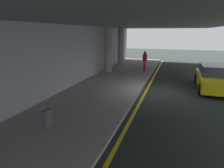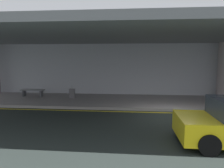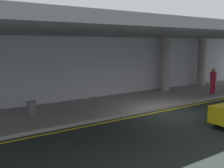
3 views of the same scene
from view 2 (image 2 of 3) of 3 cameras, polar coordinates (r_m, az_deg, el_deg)
ground_plane at (r=10.42m, az=16.38°, el=-8.62°), size 60.00×60.00×0.00m
sidewalk at (r=13.37m, az=13.89°, el=-4.75°), size 26.00×4.20×0.15m
lane_stripe_yellow at (r=11.11m, az=15.67°, el=-7.60°), size 26.00×0.14×0.01m
support_column_left_mid at (r=15.61m, az=28.01°, el=3.33°), size 0.65×0.65×3.65m
ceiling_overhang at (r=12.66m, az=14.75°, el=12.20°), size 28.00×13.20×0.30m
terminal_back_wall at (r=15.35m, az=12.87°, el=3.66°), size 26.00×0.30×3.80m
suitcase_upright_primary at (r=13.97m, az=-10.86°, el=-2.56°), size 0.36×0.22×0.90m
bench_metal at (r=15.35m, az=-20.87°, el=-1.89°), size 1.60×0.50×0.48m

